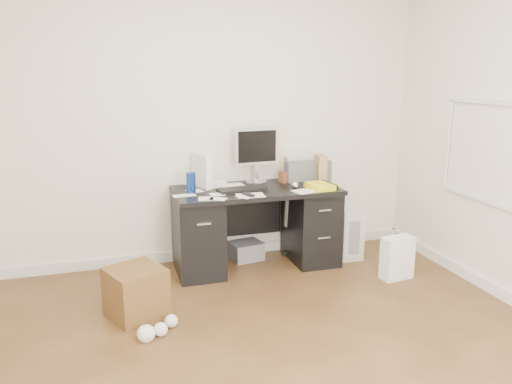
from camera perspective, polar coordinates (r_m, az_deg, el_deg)
ground at (r=3.31m, az=3.54°, el=-19.22°), size 4.00×4.00×0.00m
room_shell at (r=2.82m, az=4.45°, el=10.83°), size 4.02×4.02×2.71m
desk at (r=4.65m, az=0.02°, el=-3.76°), size 1.50×0.70×0.75m
loose_papers at (r=4.46m, az=-2.25°, el=0.13°), size 1.10×0.60×0.00m
lcd_monitor at (r=4.72m, az=0.04°, el=4.22°), size 0.44×0.27×0.54m
keyboard at (r=4.47m, az=-1.63°, el=0.31°), size 0.46×0.22×0.03m
computer_mouse at (r=4.55m, az=4.47°, el=0.81°), size 0.09×0.09×0.07m
travel_mug at (r=4.40m, az=-7.45°, el=1.05°), size 0.09×0.09×0.18m
white_binder at (r=4.59m, az=-6.23°, el=2.45°), size 0.21×0.30×0.31m
magazine_file at (r=4.88m, az=7.37°, el=2.72°), size 0.14×0.23×0.25m
pen_cup at (r=4.79m, az=3.24°, el=2.56°), size 0.13×0.13×0.25m
yellow_book at (r=4.58m, az=7.38°, el=0.67°), size 0.23×0.28×0.05m
paper_remote at (r=4.29m, az=-0.66°, el=-0.27°), size 0.25×0.21×0.02m
office_chair at (r=4.86m, az=6.60°, el=-2.24°), size 0.56×0.56×0.94m
pc_tower at (r=5.07m, az=9.90°, el=-4.27°), size 0.23×0.50×0.50m
shopping_bag at (r=4.61m, az=15.82°, el=-7.25°), size 0.31×0.24×0.38m
wicker_basket at (r=3.90m, az=-13.56°, el=-11.08°), size 0.50×0.50×0.38m
desk_printer at (r=4.90m, az=-1.13°, el=-6.71°), size 0.33×0.29×0.17m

